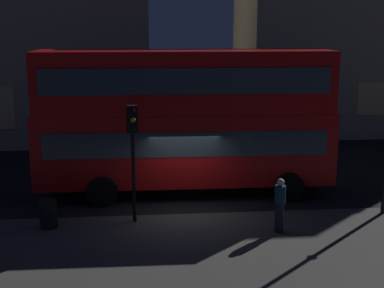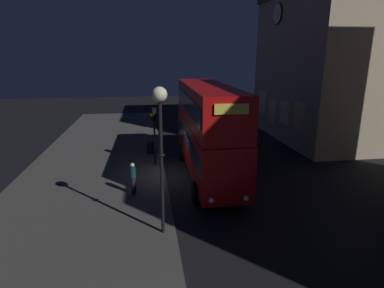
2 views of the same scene
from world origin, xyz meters
name	(u,v)px [view 1 (image 1 of 2)]	position (x,y,z in m)	size (l,w,h in m)	color
ground_plane	(186,212)	(0.00, 0.00, 0.00)	(80.00, 80.00, 0.00)	black
sidewalk_slab	(201,276)	(0.00, -4.87, 0.06)	(44.00, 8.70, 0.12)	#423F3D
building_with_clock	(33,4)	(-7.47, 13.68, 7.47)	(12.73, 8.12, 14.93)	tan
building_plain_facade	(357,12)	(11.50, 14.38, 7.10)	(13.83, 7.63, 14.20)	tan
double_decker_bus	(185,115)	(0.12, 2.02, 3.03)	(11.08, 2.86, 5.41)	#B20F0F
traffic_light_near_kerb	(133,139)	(-1.74, -1.07, 2.84)	(0.36, 0.39, 3.77)	black
pedestrian	(280,205)	(2.66, -2.32, 1.00)	(0.33, 0.33, 1.70)	black
litter_bin	(48,214)	(-4.41, -1.30, 0.56)	(0.55, 0.55, 0.88)	black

